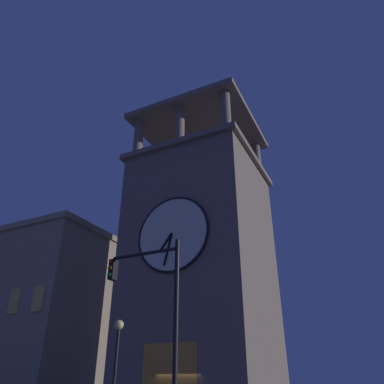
# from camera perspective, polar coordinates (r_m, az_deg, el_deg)

# --- Properties ---
(clocktower) EXTENTS (8.98, 9.01, 23.04)m
(clocktower) POSITION_cam_1_polar(r_m,az_deg,el_deg) (25.77, 1.54, -12.03)
(clocktower) COLOR #75665B
(clocktower) RESTS_ON ground_plane
(adjacent_wing_building) EXTENTS (14.79, 7.16, 14.02)m
(adjacent_wing_building) POSITION_cam_1_polar(r_m,az_deg,el_deg) (36.05, -25.47, -17.04)
(adjacent_wing_building) COLOR gray
(adjacent_wing_building) RESTS_ON ground_plane
(traffic_signal_near) EXTENTS (2.85, 0.41, 6.52)m
(traffic_signal_near) POSITION_cam_1_polar(r_m,az_deg,el_deg) (12.73, -5.83, -17.48)
(traffic_signal_near) COLOR black
(traffic_signal_near) RESTS_ON ground_plane
(street_lamp) EXTENTS (0.44, 0.44, 4.71)m
(street_lamp) POSITION_cam_1_polar(r_m,az_deg,el_deg) (18.37, -11.56, -23.09)
(street_lamp) COLOR black
(street_lamp) RESTS_ON ground_plane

